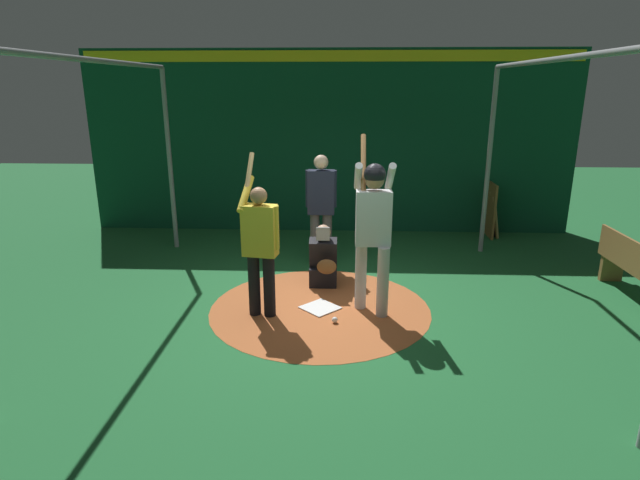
{
  "coord_description": "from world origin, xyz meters",
  "views": [
    {
      "loc": [
        6.27,
        0.29,
        2.84
      ],
      "look_at": [
        0.0,
        0.0,
        0.95
      ],
      "focal_mm": 28.86,
      "sensor_mm": 36.0,
      "label": 1
    }
  ],
  "objects_px": {
    "home_plate": "(320,308)",
    "catcher": "(324,262)",
    "visitor": "(260,243)",
    "bat_rack": "(490,210)",
    "baseball_0": "(335,320)",
    "umpire": "(321,205)",
    "batter": "(373,223)",
    "bench": "(638,270)"
  },
  "relations": [
    {
      "from": "home_plate",
      "to": "catcher",
      "type": "bearing_deg",
      "value": 179.14
    },
    {
      "from": "visitor",
      "to": "bat_rack",
      "type": "height_order",
      "value": "visitor"
    },
    {
      "from": "home_plate",
      "to": "catcher",
      "type": "xyz_separation_m",
      "value": [
        -0.84,
        0.01,
        0.35
      ]
    },
    {
      "from": "catcher",
      "to": "baseball_0",
      "type": "relative_size",
      "value": 12.54
    },
    {
      "from": "home_plate",
      "to": "catcher",
      "type": "relative_size",
      "value": 0.45
    },
    {
      "from": "umpire",
      "to": "bat_rack",
      "type": "xyz_separation_m",
      "value": [
        -2.0,
        3.23,
        -0.54
      ]
    },
    {
      "from": "batter",
      "to": "catcher",
      "type": "distance_m",
      "value": 1.39
    },
    {
      "from": "batter",
      "to": "baseball_0",
      "type": "relative_size",
      "value": 30.45
    },
    {
      "from": "catcher",
      "to": "baseball_0",
      "type": "distance_m",
      "value": 1.32
    },
    {
      "from": "home_plate",
      "to": "catcher",
      "type": "height_order",
      "value": "catcher"
    },
    {
      "from": "bench",
      "to": "baseball_0",
      "type": "distance_m",
      "value": 4.21
    },
    {
      "from": "batter",
      "to": "bat_rack",
      "type": "relative_size",
      "value": 2.14
    },
    {
      "from": "catcher",
      "to": "baseball_0",
      "type": "bearing_deg",
      "value": 8.54
    },
    {
      "from": "batter",
      "to": "umpire",
      "type": "bearing_deg",
      "value": -157.52
    },
    {
      "from": "home_plate",
      "to": "batter",
      "type": "height_order",
      "value": "batter"
    },
    {
      "from": "catcher",
      "to": "baseball_0",
      "type": "height_order",
      "value": "catcher"
    },
    {
      "from": "batter",
      "to": "umpire",
      "type": "height_order",
      "value": "batter"
    },
    {
      "from": "home_plate",
      "to": "bat_rack",
      "type": "height_order",
      "value": "bat_rack"
    },
    {
      "from": "catcher",
      "to": "visitor",
      "type": "xyz_separation_m",
      "value": [
        1.06,
        -0.75,
        0.61
      ]
    },
    {
      "from": "bat_rack",
      "to": "visitor",
      "type": "bearing_deg",
      "value": -44.89
    },
    {
      "from": "batter",
      "to": "umpire",
      "type": "xyz_separation_m",
      "value": [
        -1.75,
        -0.73,
        -0.18
      ]
    },
    {
      "from": "umpire",
      "to": "catcher",
      "type": "bearing_deg",
      "value": 4.92
    },
    {
      "from": "visitor",
      "to": "bat_rack",
      "type": "bearing_deg",
      "value": 144.88
    },
    {
      "from": "batter",
      "to": "baseball_0",
      "type": "distance_m",
      "value": 1.3
    },
    {
      "from": "home_plate",
      "to": "baseball_0",
      "type": "relative_size",
      "value": 5.68
    },
    {
      "from": "batter",
      "to": "bench",
      "type": "distance_m",
      "value": 3.74
    },
    {
      "from": "home_plate",
      "to": "bat_rack",
      "type": "bearing_deg",
      "value": 139.42
    },
    {
      "from": "catcher",
      "to": "bench",
      "type": "distance_m",
      "value": 4.3
    },
    {
      "from": "visitor",
      "to": "baseball_0",
      "type": "height_order",
      "value": "visitor"
    },
    {
      "from": "umpire",
      "to": "home_plate",
      "type": "bearing_deg",
      "value": 2.07
    },
    {
      "from": "catcher",
      "to": "visitor",
      "type": "relative_size",
      "value": 0.45
    },
    {
      "from": "bat_rack",
      "to": "baseball_0",
      "type": "bearing_deg",
      "value": -35.69
    },
    {
      "from": "home_plate",
      "to": "visitor",
      "type": "relative_size",
      "value": 0.21
    },
    {
      "from": "umpire",
      "to": "bat_rack",
      "type": "relative_size",
      "value": 1.72
    },
    {
      "from": "baseball_0",
      "to": "bench",
      "type": "bearing_deg",
      "value": 102.4
    },
    {
      "from": "umpire",
      "to": "visitor",
      "type": "relative_size",
      "value": 0.89
    },
    {
      "from": "home_plate",
      "to": "catcher",
      "type": "distance_m",
      "value": 0.91
    },
    {
      "from": "bat_rack",
      "to": "umpire",
      "type": "bearing_deg",
      "value": -58.22
    },
    {
      "from": "home_plate",
      "to": "bat_rack",
      "type": "distance_m",
      "value": 4.9
    },
    {
      "from": "umpire",
      "to": "bat_rack",
      "type": "height_order",
      "value": "umpire"
    },
    {
      "from": "batter",
      "to": "visitor",
      "type": "xyz_separation_m",
      "value": [
        0.16,
        -1.4,
        -0.23
      ]
    },
    {
      "from": "bench",
      "to": "baseball_0",
      "type": "bearing_deg",
      "value": -77.6
    }
  ]
}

